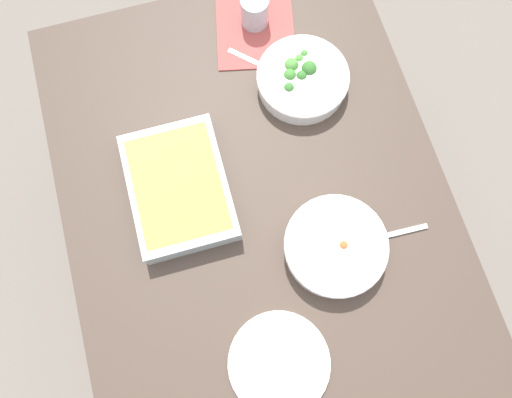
% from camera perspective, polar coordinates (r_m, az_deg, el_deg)
% --- Properties ---
extents(ground_plane, '(6.00, 6.00, 0.00)m').
position_cam_1_polar(ground_plane, '(1.83, 0.00, -6.09)').
color(ground_plane, slate).
extents(dining_table, '(1.20, 0.90, 0.74)m').
position_cam_1_polar(dining_table, '(1.20, 0.00, -1.13)').
color(dining_table, '#4C3D33').
rests_on(dining_table, ground_plane).
extents(placemat, '(0.32, 0.26, 0.00)m').
position_cam_1_polar(placemat, '(1.32, -0.16, 20.68)').
color(placemat, '#B24C47').
rests_on(placemat, dining_table).
extents(stew_bowl, '(0.23, 0.23, 0.06)m').
position_cam_1_polar(stew_bowl, '(1.07, 9.54, -5.68)').
color(stew_bowl, white).
rests_on(stew_bowl, dining_table).
extents(broccoli_bowl, '(0.23, 0.23, 0.07)m').
position_cam_1_polar(broccoli_bowl, '(1.20, 5.61, 14.25)').
color(broccoli_bowl, white).
rests_on(broccoli_bowl, dining_table).
extents(baking_dish, '(0.30, 0.22, 0.06)m').
position_cam_1_polar(baking_dish, '(1.10, -9.29, 1.37)').
color(baking_dish, silver).
rests_on(baking_dish, dining_table).
extents(drink_cup, '(0.07, 0.07, 0.08)m').
position_cam_1_polar(drink_cup, '(1.29, -0.17, 21.64)').
color(drink_cup, '#B2BCC6').
rests_on(drink_cup, dining_table).
extents(side_plate, '(0.22, 0.22, 0.01)m').
position_cam_1_polar(side_plate, '(1.07, 2.80, -19.21)').
color(side_plate, white).
rests_on(side_plate, dining_table).
extents(spoon_by_stew, '(0.03, 0.18, 0.01)m').
position_cam_1_polar(spoon_by_stew, '(1.12, 14.82, -4.46)').
color(spoon_by_stew, silver).
rests_on(spoon_by_stew, dining_table).
extents(spoon_by_broccoli, '(0.14, 0.14, 0.01)m').
position_cam_1_polar(spoon_by_broccoli, '(1.24, 1.43, 15.52)').
color(spoon_by_broccoli, silver).
rests_on(spoon_by_broccoli, dining_table).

